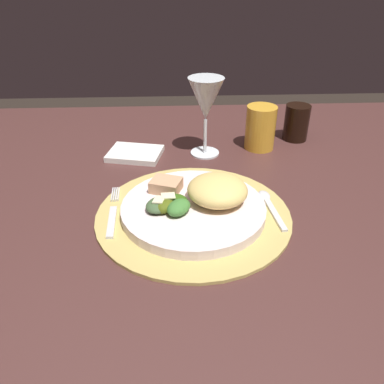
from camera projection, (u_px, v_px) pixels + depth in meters
dining_table at (216, 237)px, 0.84m from camera, size 1.34×1.01×0.76m
placemat at (193, 215)px, 0.69m from camera, size 0.35×0.35×0.01m
dinner_plate at (193, 209)px, 0.69m from camera, size 0.26×0.26×0.02m
pasta_serving at (217, 190)px, 0.68m from camera, size 0.15×0.15×0.04m
salad_greens at (170, 205)px, 0.67m from camera, size 0.09×0.08×0.02m
bread_piece at (166, 185)px, 0.72m from camera, size 0.07×0.06×0.02m
fork at (113, 213)px, 0.69m from camera, size 0.02×0.16×0.00m
spoon at (269, 203)px, 0.72m from camera, size 0.03×0.13×0.01m
napkin at (135, 154)px, 0.90m from camera, size 0.14×0.11×0.01m
wine_glass at (206, 101)px, 0.85m from camera, size 0.08×0.08×0.18m
amber_tumbler at (260, 128)px, 0.92m from camera, size 0.07×0.07×0.10m
dark_tumbler at (296, 122)px, 0.97m from camera, size 0.06×0.06×0.09m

